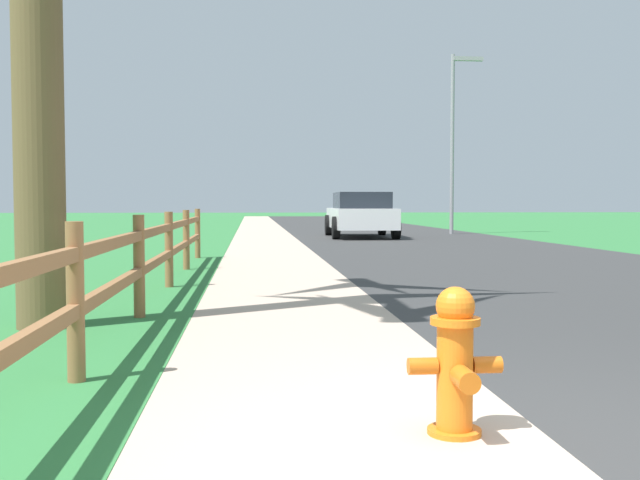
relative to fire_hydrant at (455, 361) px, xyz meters
name	(u,v)px	position (x,y,z in m)	size (l,w,h in m)	color
ground_plane	(289,233)	(0.44, 24.48, -0.36)	(120.00, 120.00, 0.00)	#2F743A
road_asphalt	(371,230)	(3.94, 26.48, -0.36)	(7.00, 66.00, 0.01)	#343434
curb_concrete	(212,231)	(-2.56, 26.48, -0.36)	(6.00, 66.00, 0.01)	#BEA58F
grass_verge	(174,231)	(-4.06, 26.48, -0.36)	(5.00, 66.00, 0.00)	#2F743A
fire_hydrant	(455,361)	(0.00, 0.00, 0.00)	(0.46, 0.39, 0.72)	orange
rail_fence	(156,249)	(-2.07, 5.15, 0.23)	(0.11, 13.14, 1.01)	brown
parked_suv_white	(361,214)	(2.60, 20.57, 0.40)	(2.18, 4.66, 1.47)	white
street_lamp	(455,128)	(6.38, 22.79, 3.48)	(1.17, 0.20, 6.47)	gray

